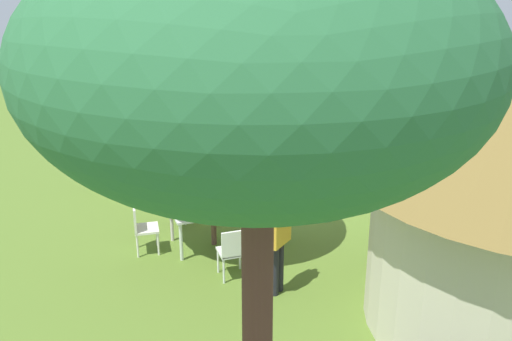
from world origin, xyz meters
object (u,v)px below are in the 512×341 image
(striped_lounge_chair, at_px, (274,197))
(zebra_by_umbrella, at_px, (243,135))
(patio_chair_west_end, at_px, (278,207))
(patio_chair_east_end, at_px, (233,250))
(patio_chair_near_hut, at_px, (141,225))
(guest_beside_umbrella, at_px, (278,233))
(standing_watcher, at_px, (288,114))
(shade_umbrella, at_px, (210,88))
(patio_dining_table, at_px, (213,211))
(zebra_nearest_camera, at_px, (426,155))
(patio_chair_near_lawn, at_px, (189,194))
(zebra_toward_hut, at_px, (127,146))
(acacia_tree_left_background, at_px, (258,70))

(striped_lounge_chair, height_order, zebra_by_umbrella, zebra_by_umbrella)
(zebra_by_umbrella, bearing_deg, patio_chair_west_end, 93.62)
(patio_chair_east_end, bearing_deg, patio_chair_near_hut, 132.55)
(patio_chair_near_hut, bearing_deg, striped_lounge_chair, 115.38)
(guest_beside_umbrella, relative_size, striped_lounge_chair, 2.05)
(zebra_by_umbrella, bearing_deg, patio_chair_near_hut, 57.30)
(patio_chair_west_end, bearing_deg, standing_watcher, -27.27)
(shade_umbrella, xyz_separation_m, patio_chair_west_end, (-1.29, 0.05, -2.39))
(patio_dining_table, bearing_deg, zebra_nearest_camera, -177.48)
(patio_chair_near_lawn, relative_size, patio_chair_east_end, 1.00)
(patio_chair_near_hut, distance_m, zebra_by_umbrella, 4.35)
(guest_beside_umbrella, bearing_deg, zebra_toward_hut, -113.02)
(patio_chair_west_end, bearing_deg, acacia_tree_left_background, 154.30)
(standing_watcher, relative_size, zebra_nearest_camera, 1.05)
(patio_chair_near_hut, distance_m, striped_lounge_chair, 3.10)
(patio_chair_near_hut, relative_size, patio_chair_east_end, 1.00)
(shade_umbrella, distance_m, patio_dining_table, 2.25)
(patio_chair_west_end, distance_m, patio_chair_near_lawn, 1.89)
(acacia_tree_left_background, bearing_deg, patio_dining_table, -107.23)
(standing_watcher, bearing_deg, striped_lounge_chair, 95.36)
(patio_chair_east_end, relative_size, guest_beside_umbrella, 0.53)
(patio_dining_table, distance_m, acacia_tree_left_background, 7.33)
(patio_chair_near_lawn, height_order, guest_beside_umbrella, guest_beside_umbrella)
(patio_chair_near_lawn, relative_size, guest_beside_umbrella, 0.53)
(patio_chair_near_hut, relative_size, zebra_nearest_camera, 0.53)
(acacia_tree_left_background, bearing_deg, guest_beside_umbrella, -118.22)
(patio_chair_near_lawn, xyz_separation_m, patio_chair_east_end, (0.08, 2.57, 0.00))
(patio_chair_near_lawn, bearing_deg, shade_umbrella, 90.00)
(standing_watcher, distance_m, striped_lounge_chair, 4.10)
(guest_beside_umbrella, relative_size, zebra_nearest_camera, 1.01)
(patio_chair_east_end, distance_m, zebra_nearest_camera, 5.36)
(zebra_by_umbrella, bearing_deg, zebra_nearest_camera, 151.13)
(zebra_toward_hut, bearing_deg, shade_umbrella, -46.68)
(patio_chair_near_lawn, xyz_separation_m, acacia_tree_left_background, (1.84, 7.38, 3.76))
(standing_watcher, relative_size, striped_lounge_chair, 2.13)
(shade_umbrella, relative_size, acacia_tree_left_background, 0.66)
(guest_beside_umbrella, height_order, standing_watcher, standing_watcher)
(guest_beside_umbrella, xyz_separation_m, zebra_toward_hut, (1.08, -5.64, -0.09))
(striped_lounge_chair, relative_size, zebra_toward_hut, 0.43)
(shade_umbrella, height_order, patio_chair_east_end, shade_umbrella)
(guest_beside_umbrella, bearing_deg, patio_chair_near_lawn, -117.12)
(patio_chair_east_end, xyz_separation_m, guest_beside_umbrella, (-0.46, 0.67, 0.51))
(patio_dining_table, height_order, zebra_nearest_camera, zebra_nearest_camera)
(patio_chair_west_end, relative_size, zebra_by_umbrella, 0.40)
(standing_watcher, relative_size, zebra_by_umbrella, 0.79)
(striped_lounge_chair, bearing_deg, patio_dining_table, -64.18)
(patio_dining_table, relative_size, striped_lounge_chair, 1.90)
(zebra_toward_hut, bearing_deg, striped_lounge_chair, -15.41)
(patio_chair_west_end, bearing_deg, zebra_toward_hut, 30.64)
(patio_chair_east_end, relative_size, standing_watcher, 0.51)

